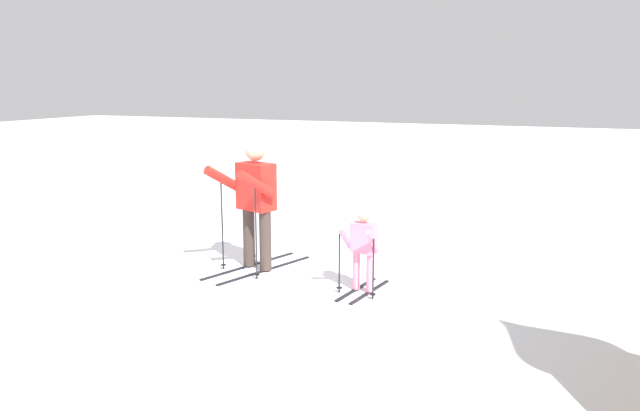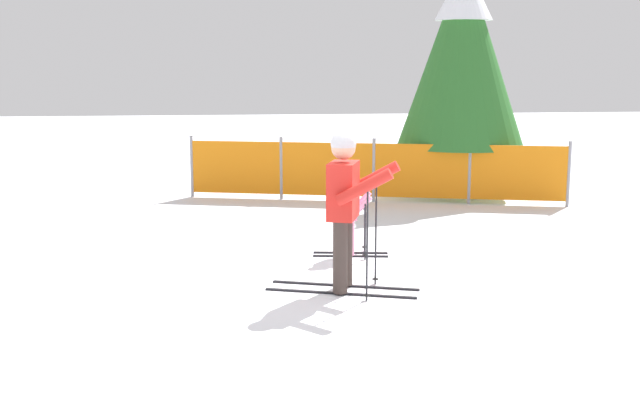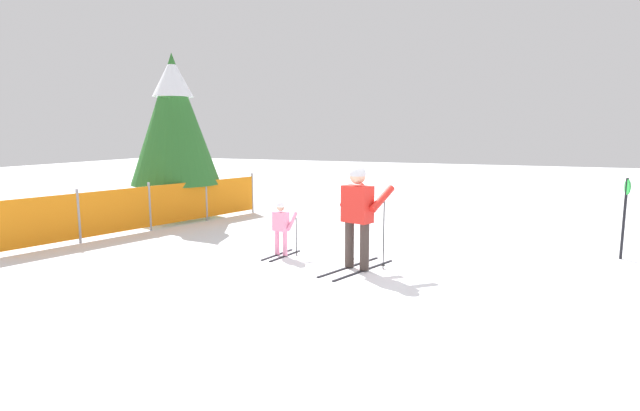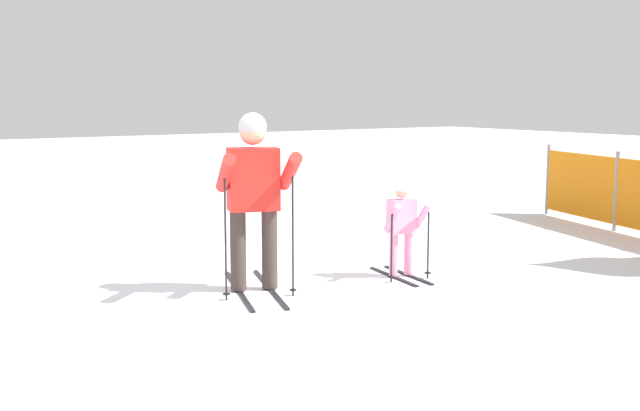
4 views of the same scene
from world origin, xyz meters
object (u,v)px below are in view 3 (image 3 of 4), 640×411
Objects in this scene: skier_adult at (358,207)px; safety_fence at (150,207)px; conifer_far at (174,117)px; trail_marker at (625,210)px; skier_child at (281,224)px.

safety_fence is at bearing 95.14° from skier_adult.
conifer_far is 10.71m from trail_marker.
safety_fence is (1.02, 4.02, -0.03)m from skier_child.
skier_adult is at bearing -116.40° from conifer_far.
trail_marker reaches higher than safety_fence.
conifer_far reaches higher than skier_child.
skier_child is 5.78m from conifer_far.
skier_adult is 7.15m from conifer_far.
conifer_far is at bearing 67.53° from skier_child.
conifer_far reaches higher than skier_adult.
safety_fence is at bearing 84.41° from skier_child.
skier_adult is 1.19× the size of trail_marker.
safety_fence is 4.42× the size of trail_marker.
skier_child is at bearing 110.11° from trail_marker.
conifer_far reaches higher than trail_marker.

